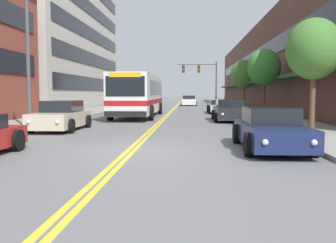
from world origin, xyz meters
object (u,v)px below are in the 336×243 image
at_px(car_slate_blue_parked_left_near, 140,102).
at_px(traffic_signal_mast, 202,75).
at_px(street_tree_right_mid, 264,67).
at_px(car_champagne_parked_left_mid, 61,117).
at_px(car_white_moving_second, 189,101).
at_px(street_lamp_left_near, 35,16).
at_px(city_bus, 139,94).
at_px(fire_hydrant, 253,111).
at_px(street_tree_right_far, 244,74).
at_px(car_silver_parked_right_mid, 220,107).
at_px(car_charcoal_parked_right_far, 230,111).
at_px(car_navy_parked_right_foreground, 271,130).
at_px(street_tree_right_near, 314,49).
at_px(car_beige_moving_lead, 190,99).

xyz_separation_m(car_slate_blue_parked_left_near, traffic_signal_mast, (7.66, 4.40, 3.54)).
bearing_deg(street_tree_right_mid, car_champagne_parked_left_mid, -135.10).
bearing_deg(car_champagne_parked_left_mid, traffic_signal_mast, 76.57).
xyz_separation_m(car_white_moving_second, street_lamp_left_near, (-6.54, -35.25, 4.46)).
distance_m(city_bus, fire_hydrant, 8.48).
height_order(street_tree_right_mid, street_tree_right_far, street_tree_right_far).
relative_size(street_lamp_left_near, fire_hydrant, 10.13).
relative_size(car_silver_parked_right_mid, car_charcoal_parked_right_far, 1.01).
bearing_deg(car_white_moving_second, car_slate_blue_parked_left_near, -133.52).
distance_m(car_navy_parked_right_foreground, car_white_moving_second, 39.67).
distance_m(car_navy_parked_right_foreground, street_tree_right_near, 6.78).
bearing_deg(street_tree_right_mid, car_beige_moving_lead, 98.73).
bearing_deg(car_silver_parked_right_mid, car_beige_moving_lead, 94.61).
bearing_deg(city_bus, car_silver_parked_right_mid, 39.11).
distance_m(car_navy_parked_right_foreground, street_lamp_left_near, 11.16).
relative_size(traffic_signal_mast, fire_hydrant, 6.90).
bearing_deg(street_tree_right_far, car_white_moving_second, 125.31).
distance_m(traffic_signal_mast, street_tree_right_near, 32.75).
distance_m(car_navy_parked_right_foreground, street_tree_right_far, 31.18).
height_order(car_champagne_parked_left_mid, street_tree_right_near, street_tree_right_near).
height_order(car_beige_moving_lead, street_lamp_left_near, street_lamp_left_near).
bearing_deg(car_navy_parked_right_foreground, car_white_moving_second, 93.92).
xyz_separation_m(car_silver_parked_right_mid, traffic_signal_mast, (-1.04, 16.78, 3.57)).
height_order(car_slate_blue_parked_left_near, car_white_moving_second, car_white_moving_second).
distance_m(car_champagne_parked_left_mid, car_navy_parked_right_foreground, 10.27).
height_order(car_silver_parked_right_mid, street_tree_right_near, street_tree_right_near).
height_order(traffic_signal_mast, street_tree_right_far, traffic_signal_mast).
bearing_deg(car_slate_blue_parked_left_near, street_lamp_left_near, -91.30).
relative_size(car_slate_blue_parked_left_near, street_tree_right_mid, 0.89).
height_order(car_slate_blue_parked_left_near, traffic_signal_mast, traffic_signal_mast).
bearing_deg(street_tree_right_near, car_champagne_parked_left_mid, 178.56).
distance_m(city_bus, car_beige_moving_lead, 38.64).
xyz_separation_m(car_slate_blue_parked_left_near, car_beige_moving_lead, (6.01, 20.85, -0.01)).
relative_size(car_beige_moving_lead, traffic_signal_mast, 0.84).
bearing_deg(car_beige_moving_lead, car_navy_parked_right_foreground, -87.27).
relative_size(car_white_moving_second, street_tree_right_near, 0.98).
bearing_deg(fire_hydrant, street_tree_right_far, 83.94).
bearing_deg(car_silver_parked_right_mid, street_tree_right_near, -79.73).
xyz_separation_m(traffic_signal_mast, street_tree_right_far, (4.44, -6.97, -0.29)).
xyz_separation_m(street_lamp_left_near, street_tree_right_mid, (12.35, 12.92, -1.41)).
xyz_separation_m(car_slate_blue_parked_left_near, street_tree_right_near, (11.55, -28.11, 3.10)).
bearing_deg(fire_hydrant, traffic_signal_mast, 95.89).
bearing_deg(car_navy_parked_right_foreground, street_tree_right_near, 60.80).
height_order(street_lamp_left_near, street_tree_right_mid, street_lamp_left_near).
distance_m(car_slate_blue_parked_left_near, car_white_moving_second, 8.55).
distance_m(street_lamp_left_near, street_tree_right_near, 12.32).
bearing_deg(car_champagne_parked_left_mid, street_lamp_left_near, -116.75).
height_order(car_navy_parked_right_foreground, car_beige_moving_lead, car_navy_parked_right_foreground).
height_order(city_bus, fire_hydrant, city_bus).
relative_size(car_navy_parked_right_foreground, street_tree_right_mid, 0.92).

